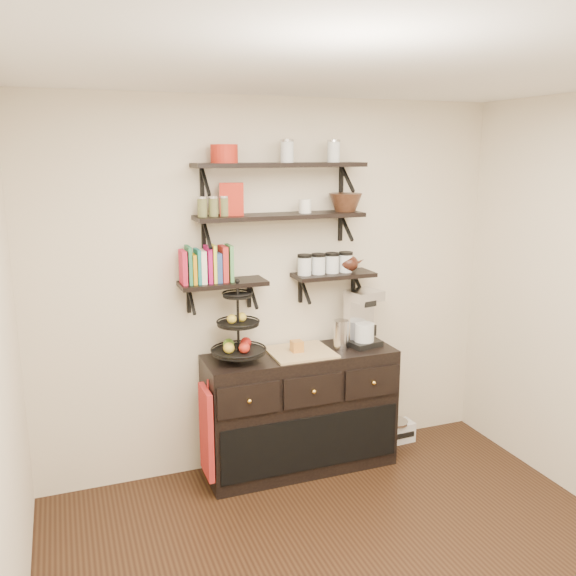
# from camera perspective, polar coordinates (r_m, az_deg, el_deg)

# --- Properties ---
(ceiling) EXTENTS (3.50, 3.50, 0.02)m
(ceiling) POSITION_cam_1_polar(r_m,az_deg,el_deg) (2.81, 11.27, 20.12)
(ceiling) COLOR white
(ceiling) RESTS_ON back_wall
(back_wall) EXTENTS (3.50, 0.02, 2.70)m
(back_wall) POSITION_cam_1_polar(r_m,az_deg,el_deg) (4.48, -1.29, 0.09)
(back_wall) COLOR beige
(back_wall) RESTS_ON ground
(shelf_top) EXTENTS (1.20, 0.27, 0.23)m
(shelf_top) POSITION_cam_1_polar(r_m,az_deg,el_deg) (4.25, -0.75, 11.41)
(shelf_top) COLOR black
(shelf_top) RESTS_ON back_wall
(shelf_mid) EXTENTS (1.20, 0.27, 0.23)m
(shelf_mid) POSITION_cam_1_polar(r_m,az_deg,el_deg) (4.27, -0.74, 6.71)
(shelf_mid) COLOR black
(shelf_mid) RESTS_ON back_wall
(shelf_low_left) EXTENTS (0.60, 0.25, 0.23)m
(shelf_low_left) POSITION_cam_1_polar(r_m,az_deg,el_deg) (4.23, -6.14, 0.36)
(shelf_low_left) COLOR black
(shelf_low_left) RESTS_ON back_wall
(shelf_low_right) EXTENTS (0.60, 0.25, 0.23)m
(shelf_low_right) POSITION_cam_1_polar(r_m,az_deg,el_deg) (4.51, 4.24, 1.16)
(shelf_low_right) COLOR black
(shelf_low_right) RESTS_ON back_wall
(cookbooks) EXTENTS (0.36, 0.15, 0.26)m
(cookbooks) POSITION_cam_1_polar(r_m,az_deg,el_deg) (4.18, -7.34, 2.09)
(cookbooks) COLOR #BA1A38
(cookbooks) RESTS_ON shelf_low_left
(glass_canisters) EXTENTS (0.43, 0.10, 0.13)m
(glass_canisters) POSITION_cam_1_polar(r_m,az_deg,el_deg) (4.47, 3.51, 2.19)
(glass_canisters) COLOR silver
(glass_canisters) RESTS_ON shelf_low_right
(sideboard) EXTENTS (1.40, 0.50, 0.92)m
(sideboard) POSITION_cam_1_polar(r_m,az_deg,el_deg) (4.59, 1.15, -11.40)
(sideboard) COLOR black
(sideboard) RESTS_ON floor
(fruit_stand) EXTENTS (0.38, 0.38, 0.56)m
(fruit_stand) POSITION_cam_1_polar(r_m,az_deg,el_deg) (4.23, -4.64, -4.31)
(fruit_stand) COLOR black
(fruit_stand) RESTS_ON sideboard
(candle) EXTENTS (0.08, 0.08, 0.08)m
(candle) POSITION_cam_1_polar(r_m,az_deg,el_deg) (4.40, 0.83, -5.46)
(candle) COLOR #B46F29
(candle) RESTS_ON sideboard
(coffee_maker) EXTENTS (0.27, 0.27, 0.42)m
(coffee_maker) POSITION_cam_1_polar(r_m,az_deg,el_deg) (4.60, 6.89, -2.86)
(coffee_maker) COLOR black
(coffee_maker) RESTS_ON sideboard
(thermal_carafe) EXTENTS (0.11, 0.11, 0.22)m
(thermal_carafe) POSITION_cam_1_polar(r_m,az_deg,el_deg) (4.50, 4.98, -4.38)
(thermal_carafe) COLOR silver
(thermal_carafe) RESTS_ON sideboard
(apron) EXTENTS (0.04, 0.27, 0.63)m
(apron) POSITION_cam_1_polar(r_m,az_deg,el_deg) (4.31, -7.64, -13.22)
(apron) COLOR maroon
(apron) RESTS_ON sideboard
(radio) EXTENTS (0.31, 0.21, 0.18)m
(radio) POSITION_cam_1_polar(r_m,az_deg,el_deg) (5.19, 10.00, -13.07)
(radio) COLOR silver
(radio) RESTS_ON floor
(recipe_box) EXTENTS (0.17, 0.09, 0.22)m
(recipe_box) POSITION_cam_1_polar(r_m,az_deg,el_deg) (4.15, -5.31, 8.26)
(recipe_box) COLOR #AD2213
(recipe_box) RESTS_ON shelf_mid
(walnut_bowl) EXTENTS (0.24, 0.24, 0.13)m
(walnut_bowl) POSITION_cam_1_polar(r_m,az_deg,el_deg) (4.45, 5.39, 7.98)
(walnut_bowl) COLOR black
(walnut_bowl) RESTS_ON shelf_mid
(ramekins) EXTENTS (0.09, 0.09, 0.10)m
(ramekins) POSITION_cam_1_polar(r_m,az_deg,el_deg) (4.33, 1.61, 7.67)
(ramekins) COLOR white
(ramekins) RESTS_ON shelf_mid
(teapot) EXTENTS (0.22, 0.18, 0.15)m
(teapot) POSITION_cam_1_polar(r_m,az_deg,el_deg) (4.54, 5.70, 2.44)
(teapot) COLOR black
(teapot) RESTS_ON shelf_low_right
(red_pot) EXTENTS (0.18, 0.18, 0.12)m
(red_pot) POSITION_cam_1_polar(r_m,az_deg,el_deg) (4.13, -6.00, 12.39)
(red_pot) COLOR #AD2213
(red_pot) RESTS_ON shelf_top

